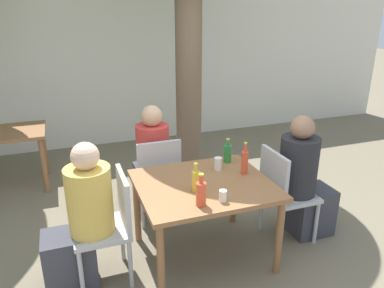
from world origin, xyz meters
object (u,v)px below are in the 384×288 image
drinking_glass_0 (218,164)px  drinking_glass_1 (223,196)px  green_bottle_2 (228,153)px  person_seated_2 (152,164)px  patio_chair_2 (157,175)px  soda_bottle_0 (245,162)px  person_seated_0 (81,224)px  patio_chair_1 (283,190)px  patio_chair_0 (111,221)px  dining_table_front (204,192)px  oil_cruet_3 (196,180)px  soda_bottle_1 (201,193)px  person_seated_1 (304,183)px

drinking_glass_0 → drinking_glass_1: size_ratio=1.23×
green_bottle_2 → person_seated_2: bearing=134.8°
patio_chair_2 → soda_bottle_0: bearing=133.8°
person_seated_0 → person_seated_2: person_seated_2 is taller
patio_chair_1 → green_bottle_2: (-0.42, 0.35, 0.30)m
patio_chair_0 → drinking_glass_1: patio_chair_0 is taller
dining_table_front → patio_chair_1: bearing=0.0°
drinking_glass_0 → person_seated_2: bearing=121.1°
patio_chair_0 → dining_table_front: bearing=90.0°
patio_chair_2 → drinking_glass_0: (0.45, -0.51, 0.26)m
person_seated_0 → oil_cruet_3: size_ratio=4.96×
patio_chair_0 → soda_bottle_1: (0.64, -0.34, 0.31)m
patio_chair_0 → patio_chair_1: size_ratio=1.00×
patio_chair_1 → person_seated_1: 0.23m
person_seated_0 → green_bottle_2: person_seated_0 is taller
patio_chair_2 → person_seated_1: person_seated_1 is taller
person_seated_0 → person_seated_2: bearing=139.9°
soda_bottle_0 → green_bottle_2: size_ratio=1.24×
patio_chair_1 → person_seated_0: bearing=90.0°
green_bottle_2 → patio_chair_2: bearing=148.2°
patio_chair_0 → patio_chair_2: (0.57, 0.72, 0.00)m
patio_chair_1 → drinking_glass_1: (-0.78, -0.35, 0.25)m
green_bottle_2 → drinking_glass_0: (-0.16, -0.13, -0.03)m
person_seated_2 → green_bottle_2: size_ratio=5.08×
patio_chair_2 → oil_cruet_3: 0.89m
patio_chair_1 → green_bottle_2: green_bottle_2 is taller
patio_chair_0 → drinking_glass_1: (0.82, -0.35, 0.25)m
soda_bottle_0 → soda_bottle_1: 0.70m
dining_table_front → person_seated_2: 0.99m
person_seated_1 → soda_bottle_0: bearing=84.8°
patio_chair_2 → person_seated_2: size_ratio=0.76×
patio_chair_1 → soda_bottle_1: bearing=109.7°
patio_chair_2 → oil_cruet_3: bearing=97.7°
patio_chair_2 → soda_bottle_1: bearing=93.7°
drinking_glass_0 → oil_cruet_3: bearing=-136.1°
patio_chair_0 → person_seated_2: bearing=149.1°
patio_chair_2 → person_seated_0: 1.09m
patio_chair_2 → person_seated_0: size_ratio=0.76×
patio_chair_0 → green_bottle_2: bearing=106.4°
dining_table_front → patio_chair_0: 0.81m
patio_chair_1 → patio_chair_2: bearing=54.9°
person_seated_0 → oil_cruet_3: (0.92, -0.11, 0.28)m
soda_bottle_0 → patio_chair_1: bearing=-8.3°
dining_table_front → drinking_glass_1: 0.38m
soda_bottle_1 → drinking_glass_1: soda_bottle_1 is taller
patio_chair_0 → patio_chair_1: 1.60m
person_seated_1 → soda_bottle_0: 0.69m
patio_chair_0 → person_seated_1: bearing=90.0°
person_seated_1 → person_seated_2: size_ratio=1.01×
patio_chair_0 → person_seated_1: person_seated_1 is taller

